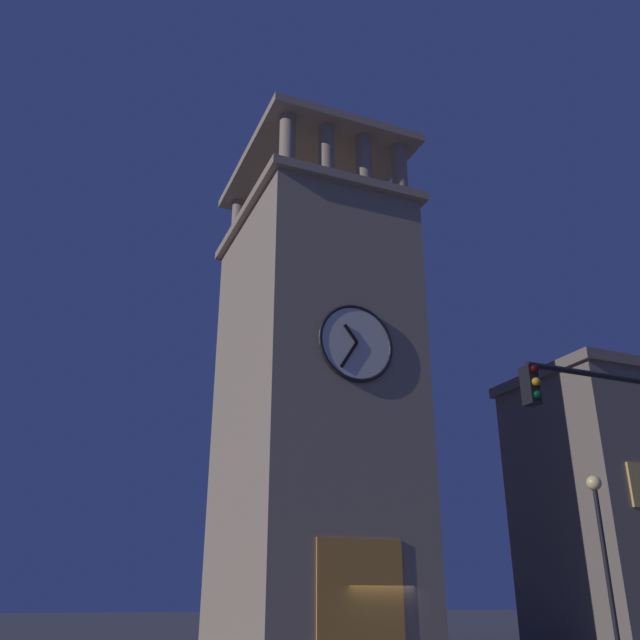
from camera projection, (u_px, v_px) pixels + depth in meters
name	position (u px, v px, depth m)	size (l,w,h in m)	color
clocktower	(313.00, 406.00, 29.08)	(7.24, 9.19, 24.65)	gray
traffic_signal_near	(638.00, 468.00, 13.14)	(3.60, 0.41, 6.86)	black
street_lamp	(602.00, 535.00, 19.68)	(0.44, 0.44, 5.51)	black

